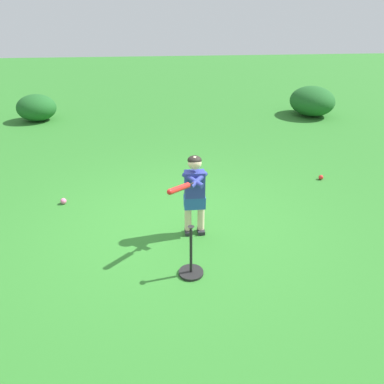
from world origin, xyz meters
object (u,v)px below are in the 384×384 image
(child_batter, at_px, (194,189))
(batting_tee, at_px, (191,266))
(play_ball_center_lawn, at_px, (321,177))
(play_ball_near_batter, at_px, (63,201))

(child_batter, height_order, batting_tee, child_batter)
(play_ball_center_lawn, bearing_deg, play_ball_near_batter, -174.24)
(child_batter, xyz_separation_m, play_ball_center_lawn, (2.39, 1.47, -0.61))
(play_ball_center_lawn, distance_m, batting_tee, 3.41)
(child_batter, distance_m, batting_tee, 0.99)
(play_ball_near_batter, bearing_deg, batting_tee, -46.68)
(batting_tee, bearing_deg, child_batter, 81.35)
(child_batter, relative_size, play_ball_center_lawn, 13.30)
(play_ball_center_lawn, height_order, batting_tee, batting_tee)
(play_ball_near_batter, relative_size, play_ball_center_lawn, 1.12)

